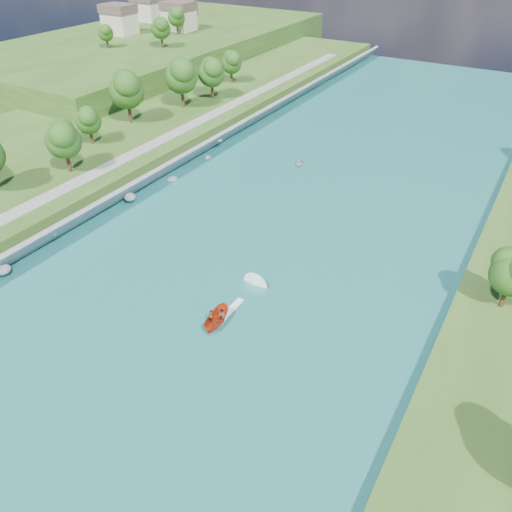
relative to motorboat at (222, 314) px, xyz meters
The scene contains 10 objects.
ground 5.64m from the motorboat, 143.43° to the right, with size 260.00×260.00×0.00m, color #2D5119.
river_water 17.30m from the motorboat, 104.99° to the left, with size 55.00×240.00×0.10m, color #195960.
berm_west 56.97m from the motorboat, 162.97° to the left, with size 45.00×240.00×3.50m, color #2D5119.
ridge_west 126.42m from the motorboat, 133.49° to the left, with size 60.00×120.00×9.00m, color #2D5119.
riprap_bank 34.06m from the motorboat, 152.86° to the left, with size 4.34×236.00×4.36m.
riverside_path 40.64m from the motorboat, 155.71° to the left, with size 3.00×200.00×0.10m, color gray.
ridge_houses 134.82m from the motorboat, 133.93° to the left, with size 29.50×29.50×8.40m.
trees_ridge 118.39m from the motorboat, 131.68° to the left, with size 17.80×40.23×9.36m.
motorboat is the anchor object (origin of this frame).
raft 45.89m from the motorboat, 105.23° to the left, with size 3.11×3.61×1.61m.
Camera 1 is at (30.89, -32.94, 40.14)m, focal length 35.00 mm.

